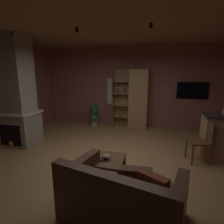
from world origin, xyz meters
The scene contains 17 objects.
floor centered at (0.00, 0.00, -0.01)m, with size 6.34×5.92×0.02m, color #A37A4C.
wall_back centered at (0.00, 2.99, 1.43)m, with size 6.46×0.06×2.85m, color #8E544C.
ceiling centered at (0.00, 0.00, 2.86)m, with size 6.34×5.92×0.02m, color #8E6B47.
window_pane_back centered at (-0.46, 2.96, 1.27)m, with size 0.72×0.01×0.95m, color white.
stone_fireplace centered at (-2.62, 0.48, 1.29)m, with size 0.98×0.82×2.85m.
bookshelf_cabinet centered at (0.28, 2.72, 1.02)m, with size 1.23×0.41×2.05m.
leather_couch centered at (0.61, -1.46, 0.30)m, with size 1.70×1.23×0.84m.
coffee_table centered at (0.17, -0.73, 0.38)m, with size 0.62×0.60×0.48m.
table_book_0 centered at (0.13, -0.80, 0.49)m, with size 0.12×0.10×0.02m, color black.
table_book_1 centered at (0.17, -0.70, 0.51)m, with size 0.10×0.08×0.03m, color beige.
table_book_2 centered at (0.20, -0.78, 0.53)m, with size 0.12×0.09×0.02m, color brown.
dining_chair centered at (1.98, 0.57, 0.53)m, with size 0.50×0.50×0.92m.
potted_floor_plant centered at (-1.22, 2.54, 0.45)m, with size 0.33×0.30×0.88m.
wall_mounted_tv centered at (2.10, 2.93, 1.36)m, with size 0.98×0.06×0.55m.
track_light_spot_0 centered at (-2.27, 0.19, 2.78)m, with size 0.07×0.07×0.09m, color black.
track_light_spot_1 centered at (-0.68, 0.18, 2.78)m, with size 0.07×0.07×0.09m, color black.
track_light_spot_2 centered at (0.79, 0.23, 2.78)m, with size 0.07×0.07×0.09m, color black.
Camera 1 is at (0.97, -3.44, 1.91)m, focal length 28.53 mm.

